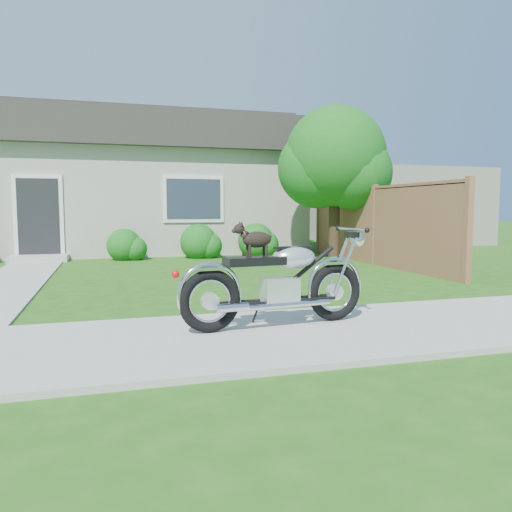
% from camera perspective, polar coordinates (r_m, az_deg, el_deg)
% --- Properties ---
extents(ground, '(80.00, 80.00, 0.00)m').
position_cam_1_polar(ground, '(5.06, -18.55, -10.14)').
color(ground, '#235114').
rests_on(ground, ground).
extents(sidewalk, '(24.00, 2.20, 0.04)m').
position_cam_1_polar(sidewalk, '(5.05, -18.56, -9.92)').
color(sidewalk, '#9E9B93').
rests_on(sidewalk, ground).
extents(walkway, '(1.20, 8.00, 0.03)m').
position_cam_1_polar(walkway, '(10.11, -26.10, -2.61)').
color(walkway, '#9E9B93').
rests_on(walkway, ground).
extents(house, '(12.60, 7.03, 4.50)m').
position_cam_1_polar(house, '(16.89, -17.37, 7.99)').
color(house, '#ACA79C').
rests_on(house, ground).
extents(fence, '(0.12, 6.62, 1.90)m').
position_cam_1_polar(fence, '(12.25, 13.35, 3.46)').
color(fence, brown).
rests_on(fence, ground).
extents(tree_near, '(2.64, 2.58, 3.96)m').
position_cam_1_polar(tree_near, '(13.14, 9.64, 10.61)').
color(tree_near, '#3D2B1C').
rests_on(tree_near, ground).
extents(tree_far, '(2.79, 2.75, 4.22)m').
position_cam_1_polar(tree_far, '(16.81, 10.25, 10.04)').
color(tree_far, '#3D2B1C').
rests_on(tree_far, ground).
extents(shrub_row, '(9.95, 1.00, 1.00)m').
position_cam_1_polar(shrub_row, '(13.40, -16.50, 1.26)').
color(shrub_row, '#185C18').
rests_on(shrub_row, ground).
extents(potted_plant_right, '(0.57, 0.57, 0.78)m').
position_cam_1_polar(potted_plant_right, '(13.46, -14.65, 1.24)').
color(potted_plant_right, '#2C6D1E').
rests_on(potted_plant_right, ground).
extents(motorcycle_with_dog, '(2.22, 0.61, 1.13)m').
position_cam_1_polar(motorcycle_with_dog, '(5.48, 2.69, -2.86)').
color(motorcycle_with_dog, black).
rests_on(motorcycle_with_dog, sidewalk).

